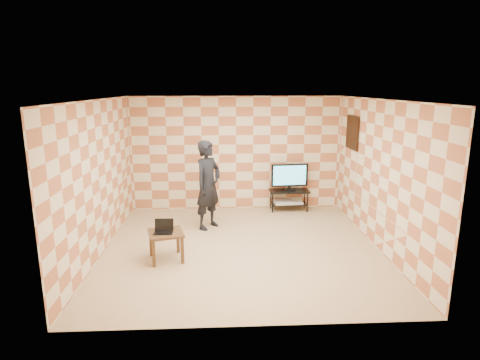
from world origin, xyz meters
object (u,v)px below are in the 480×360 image
tv_stand (289,196)px  person (208,185)px  side_table (166,237)px  tv (290,176)px

tv_stand → person: 2.27m
side_table → person: bearing=66.5°
person → tv: bearing=-21.1°
side_table → person: size_ratio=0.37×
tv → tv_stand: bearing=84.9°
tv_stand → side_table: size_ratio=1.37×
tv_stand → tv: size_ratio=1.07×
tv_stand → tv: 0.49m
tv → side_table: bearing=-133.8°
person → side_table: bearing=-164.9°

